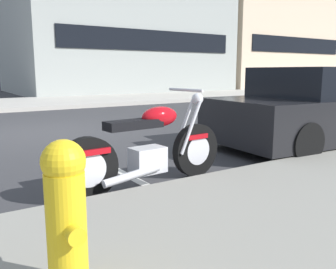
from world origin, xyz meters
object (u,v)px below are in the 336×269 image
Objects in this scene: parked_car_at_intersection at (320,109)px; fire_hydrant at (66,212)px; parked_motorcycle at (149,150)px; car_opposite_curb at (319,84)px.

parked_car_at_intersection is 5.82m from fire_hydrant.
fire_hydrant is (-5.41, -2.14, -0.07)m from parked_car_at_intersection.
parked_car_at_intersection is at bearing 1.95° from parked_motorcycle.
car_opposite_curb is at bearing 30.85° from fire_hydrant.
car_opposite_curb is (15.24, 8.30, 0.22)m from parked_motorcycle.
car_opposite_curb is 5.30× the size of fire_hydrant.
parked_motorcycle is 0.51× the size of parked_car_at_intersection.
parked_car_at_intersection is 0.96× the size of car_opposite_curb.
parked_car_at_intersection is (3.89, 0.43, 0.22)m from parked_motorcycle.
parked_motorcycle is at bearing 24.57° from car_opposite_curb.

